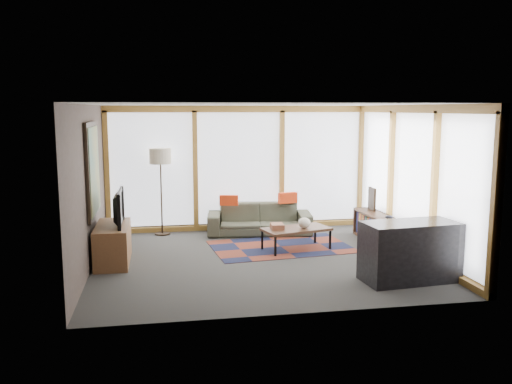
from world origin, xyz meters
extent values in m
plane|color=#2E2E2C|center=(0.00, 0.00, 0.00)|extent=(5.50, 5.50, 0.00)
cube|color=#3D332C|center=(-2.75, 0.00, 1.30)|extent=(0.04, 5.00, 2.60)
cube|color=#3D332C|center=(0.00, -2.50, 1.30)|extent=(5.50, 0.04, 2.60)
cube|color=silver|center=(0.00, 0.00, 2.60)|extent=(5.50, 5.00, 0.04)
cube|color=white|center=(0.00, 2.47, 1.30)|extent=(5.30, 0.02, 2.35)
cube|color=white|center=(2.72, 0.00, 1.30)|extent=(0.02, 4.80, 2.35)
cube|color=black|center=(-2.71, 0.30, 1.55)|extent=(0.05, 1.35, 1.55)
cube|color=gold|center=(-2.69, 0.30, 1.55)|extent=(0.02, 1.20, 1.40)
cube|color=maroon|center=(0.53, 0.76, 0.01)|extent=(2.67, 1.88, 0.01)
imported|color=#383D2E|center=(0.34, 1.91, 0.31)|extent=(2.19, 1.09, 0.61)
cube|color=red|center=(-0.29, 1.89, 0.72)|extent=(0.39, 0.20, 0.21)
cube|color=red|center=(0.94, 1.95, 0.72)|extent=(0.41, 0.20, 0.22)
cube|color=brown|center=(0.41, 0.53, 0.45)|extent=(0.23, 0.29, 0.09)
ellipsoid|color=beige|center=(0.91, 0.51, 0.50)|extent=(0.24, 0.24, 0.19)
ellipsoid|color=black|center=(2.44, -0.07, 0.59)|extent=(0.20, 0.20, 0.09)
ellipsoid|color=black|center=(2.46, 0.36, 0.58)|extent=(0.17, 0.17, 0.07)
cube|color=black|center=(2.50, 1.29, 0.76)|extent=(0.05, 0.34, 0.45)
cube|color=brown|center=(-2.43, 0.25, 0.32)|extent=(0.53, 1.27, 0.64)
imported|color=black|center=(-2.39, 0.26, 0.93)|extent=(0.14, 1.01, 0.58)
cube|color=black|center=(1.97, -1.50, 0.44)|extent=(1.45, 0.78, 0.89)
camera|label=1|loc=(-1.62, -8.75, 2.52)|focal=38.00mm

